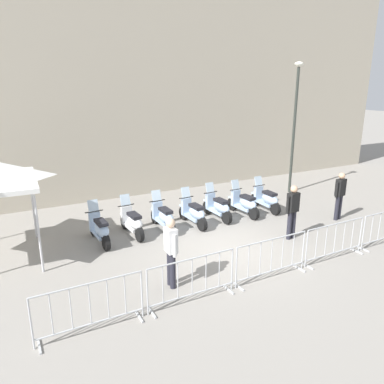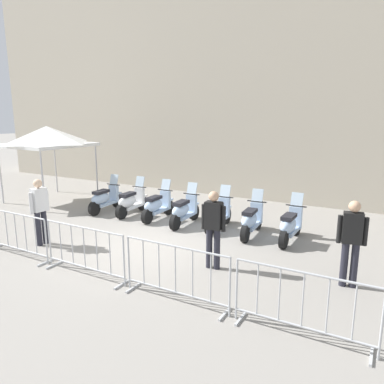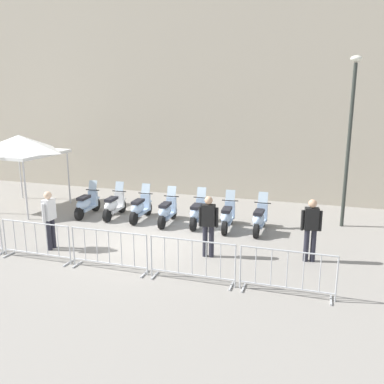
{
  "view_description": "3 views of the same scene",
  "coord_description": "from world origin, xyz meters",
  "views": [
    {
      "loc": [
        -5.27,
        -8.53,
        4.62
      ],
      "look_at": [
        -0.09,
        2.13,
        1.18
      ],
      "focal_mm": 34.1,
      "sensor_mm": 36.0,
      "label": 1
    },
    {
      "loc": [
        5.66,
        -6.87,
        3.29
      ],
      "look_at": [
        0.01,
        2.38,
        0.99
      ],
      "focal_mm": 33.63,
      "sensor_mm": 36.0,
      "label": 2
    },
    {
      "loc": [
        5.39,
        -10.47,
        4.37
      ],
      "look_at": [
        0.85,
        2.05,
        1.22
      ],
      "focal_mm": 38.08,
      "sensor_mm": 36.0,
      "label": 3
    }
  ],
  "objects": [
    {
      "name": "officer_near_row_end",
      "position": [
        4.86,
        0.32,
        0.98
      ],
      "size": [
        0.54,
        0.29,
        1.73
      ],
      "color": "#23232D",
      "rests_on": "ground"
    },
    {
      "name": "barrier_segment_2",
      "position": [
        0.08,
        -2.02,
        0.53
      ],
      "size": [
        2.14,
        0.51,
        1.07
      ],
      "color": "#B2B5B7",
      "rests_on": "ground"
    },
    {
      "name": "ground_plane",
      "position": [
        0.0,
        0.0,
        0.0
      ],
      "size": [
        120.0,
        120.0,
        0.0
      ],
      "primitive_type": "plane",
      "color": "gray"
    },
    {
      "name": "motorcycle_3",
      "position": [
        -0.07,
        2.04,
        0.45
      ],
      "size": [
        0.56,
        1.73,
        1.24
      ],
      "color": "black",
      "rests_on": "ground"
    },
    {
      "name": "barrier_segment_3",
      "position": [
        2.3,
        -1.94,
        0.53
      ],
      "size": [
        2.14,
        0.51,
        1.07
      ],
      "color": "#B2B5B7",
      "rests_on": "ground"
    },
    {
      "name": "motorcycle_2",
      "position": [
        -1.15,
        2.11,
        0.45
      ],
      "size": [
        0.56,
        1.72,
        1.24
      ],
      "color": "black",
      "rests_on": "ground"
    },
    {
      "name": "motorcycle_6",
      "position": [
        3.14,
        2.23,
        0.45
      ],
      "size": [
        0.56,
        1.72,
        1.24
      ],
      "color": "black",
      "rests_on": "ground"
    },
    {
      "name": "building_facade",
      "position": [
        -0.29,
        7.61,
        5.3
      ],
      "size": [
        28.07,
        3.46,
        10.6
      ],
      "primitive_type": "cube",
      "rotation": [
        0.0,
        0.0,
        0.04
      ],
      "color": "#B2A893",
      "rests_on": "ground"
    },
    {
      "name": "barrier_segment_4",
      "position": [
        4.52,
        -1.85,
        0.53
      ],
      "size": [
        2.14,
        0.51,
        1.07
      ],
      "color": "#B2B5B7",
      "rests_on": "ground"
    },
    {
      "name": "officer_mid_plaza",
      "position": [
        2.19,
        -0.3,
        0.98
      ],
      "size": [
        0.55,
        0.26,
        1.73
      ],
      "color": "#23232D",
      "rests_on": "ground"
    },
    {
      "name": "canopy_tent",
      "position": [
        -6.27,
        2.05,
        2.52
      ],
      "size": [
        2.77,
        2.77,
        2.91
      ],
      "color": "silver",
      "rests_on": "ground"
    },
    {
      "name": "motorcycle_0",
      "position": [
        -3.29,
        1.94,
        0.45
      ],
      "size": [
        0.56,
        1.73,
        1.24
      ],
      "color": "black",
      "rests_on": "ground"
    },
    {
      "name": "motorcycle_4",
      "position": [
        0.99,
        2.22,
        0.45
      ],
      "size": [
        0.56,
        1.73,
        1.24
      ],
      "color": "black",
      "rests_on": "ground"
    },
    {
      "name": "barrier_segment_1",
      "position": [
        -2.15,
        -2.11,
        0.53
      ],
      "size": [
        2.14,
        0.51,
        1.07
      ],
      "color": "#B2B5B7",
      "rests_on": "ground"
    },
    {
      "name": "motorcycle_1",
      "position": [
        -2.22,
        2.09,
        0.45
      ],
      "size": [
        0.56,
        1.73,
        1.24
      ],
      "color": "black",
      "rests_on": "ground"
    },
    {
      "name": "officer_by_barriers",
      "position": [
        -2.31,
        -1.3,
        0.98
      ],
      "size": [
        0.22,
        0.55,
        1.73
      ],
      "color": "#23232D",
      "rests_on": "ground"
    },
    {
      "name": "motorcycle_5",
      "position": [
        2.07,
        2.16,
        0.45
      ],
      "size": [
        0.58,
        1.73,
        1.24
      ],
      "color": "black",
      "rests_on": "ground"
    }
  ]
}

